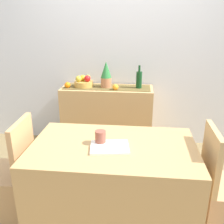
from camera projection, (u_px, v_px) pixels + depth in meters
The scene contains 17 objects.
ground_plane at pixel (115, 190), 2.58m from camera, with size 6.40×6.40×0.02m, color olive.
room_wall_rear at pixel (124, 43), 3.21m from camera, with size 6.40×0.06×2.70m, color silver.
sideboard_console at pixel (107, 118), 3.31m from camera, with size 1.15×0.42×0.83m, color tan.
table_runner at pixel (107, 87), 3.17m from camera, with size 1.08×0.32×0.01m, color brown.
fruit_bowl at pixel (84, 84), 3.18m from camera, with size 0.24×0.24×0.07m, color gold.
apple_upper at pixel (83, 78), 3.18m from camera, with size 0.07×0.07×0.07m, color gold.
apple_front at pixel (88, 77), 3.21m from camera, with size 0.07×0.07×0.07m, color #8BA33C.
apple_rear at pixel (87, 78), 3.13m from camera, with size 0.08×0.08×0.08m, color red.
apple_left at pixel (79, 79), 3.12m from camera, with size 0.08×0.08×0.08m, color gold.
wine_bottle at pixel (139, 80), 3.09m from camera, with size 0.07×0.07×0.29m.
potted_plant at pixel (106, 75), 3.11m from camera, with size 0.13×0.13×0.33m.
orange_loose_mid at pixel (115, 87), 3.04m from camera, with size 0.07×0.07×0.07m, color orange.
orange_loose_far at pixel (67, 85), 3.13m from camera, with size 0.07×0.07×0.07m, color orange.
dining_table at pixel (113, 186), 2.02m from camera, with size 1.25×0.76×0.74m, color tan.
open_book at pixel (110, 147), 1.85m from camera, with size 0.28×0.21×0.02m, color white.
coffee_cup at pixel (100, 138), 1.90m from camera, with size 0.08×0.08×0.11m, color brown.
chair_near_window at pixel (10, 190), 2.15m from camera, with size 0.42×0.42×0.90m.
Camera 1 is at (0.19, -2.14, 1.63)m, focal length 40.34 mm.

